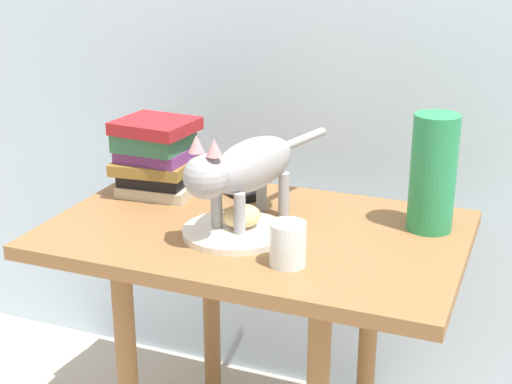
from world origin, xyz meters
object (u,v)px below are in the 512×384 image
Objects in this scene: green_vase at (433,173)px; cat at (244,168)px; book_stack at (156,156)px; candle_jar at (288,246)px; bread_roll at (242,216)px; plate at (234,232)px; side_table at (256,265)px; tv_remote at (234,190)px.

cat is at bearing -159.12° from green_vase.
green_vase is (0.64, 0.02, 0.03)m from book_stack.
candle_jar is at bearing -128.19° from green_vase.
bread_roll is 0.32× the size of green_vase.
candle_jar reaches higher than plate.
green_vase is (0.37, 0.14, -0.01)m from cat.
book_stack is at bearing -178.27° from green_vase.
green_vase is at bearing 20.56° from side_table.
green_vase is at bearing 1.73° from book_stack.
bread_roll is 0.18m from candle_jar.
green_vase is 2.92× the size of candle_jar.
cat is 0.39m from green_vase.
side_table is 4.45× the size of book_stack.
green_vase is at bearing 25.46° from bread_roll.
tv_remote is at bearing 125.43° from side_table.
candle_jar is at bearing -31.63° from book_stack.
cat is 5.51× the size of candle_jar.
plate is 1.44× the size of tv_remote.
green_vase is at bearing 28.44° from tv_remote.
plate is at bearing -32.42° from tv_remote.
plate reaches higher than side_table.
tv_remote is at bearing 127.42° from candle_jar.
candle_jar is (0.15, -0.14, -0.09)m from cat.
book_stack is at bearing 156.29° from cat.
bread_roll is 0.25m from tv_remote.
tv_remote is (-0.25, 0.33, -0.03)m from candle_jar.
side_table is 0.11m from plate.
bread_roll is 0.40m from green_vase.
candle_jar is (-0.22, -0.28, -0.09)m from green_vase.
bread_roll is at bearing 50.06° from plate.
tv_remote is (-0.47, 0.05, -0.11)m from green_vase.
book_stack is (-0.30, 0.11, 0.18)m from side_table.
cat is 0.22m from candle_jar.
plate is 2.71× the size of bread_roll.
green_vase is 1.65× the size of tv_remote.
bread_roll is 0.53× the size of tv_remote.
plate is 1.11× the size of book_stack.
candle_jar reaches higher than bread_roll.
cat is 2.39× the size of book_stack.
book_stack is (-0.27, 0.16, 0.09)m from plate.
cat reaches higher than book_stack.
side_table is 5.81× the size of tv_remote.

